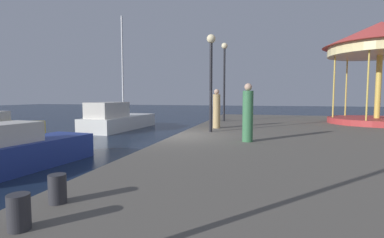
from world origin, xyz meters
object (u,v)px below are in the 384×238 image
at_px(lamp_post_far_end, 224,68).
at_px(motorboat_blue, 19,151).
at_px(person_near_carousel, 248,114).
at_px(sailboat_white, 118,119).
at_px(bollard_north, 19,212).
at_px(person_by_the_water, 217,110).
at_px(bollard_south, 215,117).
at_px(carousel, 380,48).
at_px(lamp_post_mid_promenade, 211,65).
at_px(bollard_center, 57,189).

bearing_deg(lamp_post_far_end, motorboat_blue, -117.91).
bearing_deg(person_near_carousel, sailboat_white, 137.93).
distance_m(bollard_north, person_by_the_water, 10.63).
xyz_separation_m(sailboat_white, bollard_south, (6.77, -0.64, 0.29)).
relative_size(motorboat_blue, lamp_post_far_end, 1.05).
relative_size(sailboat_white, carousel, 1.38).
height_order(carousel, lamp_post_mid_promenade, carousel).
bearing_deg(person_by_the_water, carousel, 27.88).
height_order(carousel, bollard_south, carousel).
bearing_deg(lamp_post_mid_promenade, carousel, 35.30).
height_order(bollard_north, person_near_carousel, person_near_carousel).
bearing_deg(bollard_center, person_by_the_water, 86.46).
distance_m(motorboat_blue, bollard_north, 6.78).
bearing_deg(lamp_post_far_end, lamp_post_mid_promenade, -88.18).
distance_m(carousel, bollard_north, 17.48).
bearing_deg(bollard_south, lamp_post_far_end, -13.92).
relative_size(carousel, bollard_south, 14.09).
height_order(lamp_post_far_end, bollard_center, lamp_post_far_end).
bearing_deg(bollard_south, bollard_north, -88.84).
relative_size(carousel, person_near_carousel, 2.99).
bearing_deg(bollard_south, lamp_post_mid_promenade, -82.06).
distance_m(sailboat_white, carousel, 16.04).
xyz_separation_m(motorboat_blue, carousel, (13.25, 10.06, 4.22)).
distance_m(sailboat_white, lamp_post_far_end, 8.05).
bearing_deg(person_by_the_water, bollard_north, -92.48).
relative_size(lamp_post_far_end, person_near_carousel, 2.42).
distance_m(lamp_post_mid_promenade, lamp_post_far_end, 5.22).
height_order(motorboat_blue, bollard_south, motorboat_blue).
bearing_deg(motorboat_blue, person_near_carousel, 17.29).
bearing_deg(person_near_carousel, lamp_post_mid_promenade, 125.72).
bearing_deg(lamp_post_mid_promenade, lamp_post_far_end, 91.82).
height_order(lamp_post_mid_promenade, person_by_the_water, lamp_post_mid_promenade).
height_order(motorboat_blue, lamp_post_mid_promenade, lamp_post_mid_promenade).
bearing_deg(bollard_north, carousel, 60.34).
bearing_deg(person_by_the_water, sailboat_white, 148.80).
bearing_deg(lamp_post_far_end, carousel, 3.16).
height_order(sailboat_white, carousel, sailboat_white).
bearing_deg(bollard_south, carousel, 2.01).
height_order(lamp_post_far_end, bollard_north, lamp_post_far_end).
xyz_separation_m(carousel, person_near_carousel, (-6.36, -7.92, -3.11)).
distance_m(carousel, person_near_carousel, 10.62).
relative_size(bollard_south, person_near_carousel, 0.21).
bearing_deg(lamp_post_far_end, person_by_the_water, -87.39).
distance_m(bollard_center, person_near_carousel, 6.55).
bearing_deg(sailboat_white, motorboat_blue, -77.70).
bearing_deg(person_near_carousel, motorboat_blue, -162.71).
distance_m(carousel, lamp_post_far_end, 8.22).
bearing_deg(carousel, bollard_north, -119.66).
bearing_deg(person_by_the_water, lamp_post_mid_promenade, -90.27).
bearing_deg(bollard_south, sailboat_white, 174.57).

